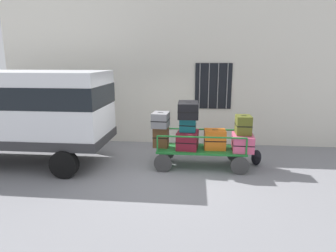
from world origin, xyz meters
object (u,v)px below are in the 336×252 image
(backpack, at_px, (256,158))
(suitcase_midright_bottom, at_px, (243,142))
(suitcase_midright_middle, at_px, (243,125))
(suitcase_left_middle, at_px, (161,120))
(van, at_px, (26,108))
(luggage_cart, at_px, (201,152))
(suitcase_left_bottom, at_px, (161,137))
(suitcase_midleft_top, at_px, (188,110))
(suitcase_center_bottom, at_px, (215,139))
(suitcase_midleft_bottom, at_px, (188,140))
(suitcase_midleft_middle, at_px, (188,124))

(backpack, bearing_deg, suitcase_midright_bottom, -147.32)
(suitcase_midright_middle, bearing_deg, suitcase_left_middle, -178.98)
(suitcase_left_middle, bearing_deg, backpack, 5.96)
(van, xyz_separation_m, suitcase_left_middle, (3.67, 0.16, -0.30))
(luggage_cart, distance_m, suitcase_left_bottom, 1.16)
(suitcase_left_middle, bearing_deg, suitcase_midright_middle, 1.02)
(suitcase_left_bottom, bearing_deg, van, -177.20)
(suitcase_left_bottom, bearing_deg, backpack, 5.44)
(suitcase_midleft_top, height_order, backpack, suitcase_midleft_top)
(luggage_cart, bearing_deg, backpack, 9.37)
(suitcase_left_middle, bearing_deg, suitcase_center_bottom, 1.61)
(suitcase_left_middle, distance_m, suitcase_midleft_bottom, 0.91)
(luggage_cart, bearing_deg, suitcase_left_middle, -178.89)
(backpack, bearing_deg, van, -176.10)
(suitcase_midleft_middle, bearing_deg, van, -177.56)
(suitcase_left_bottom, xyz_separation_m, suitcase_midright_middle, (2.18, 0.01, 0.39))
(suitcase_midright_middle, bearing_deg, suitcase_left_bottom, -179.61)
(van, height_order, suitcase_center_bottom, van)
(suitcase_midright_middle, bearing_deg, suitcase_midleft_bottom, -179.54)
(luggage_cart, height_order, suitcase_midleft_top, suitcase_midleft_top)
(suitcase_midleft_top, bearing_deg, suitcase_midright_bottom, -2.41)
(van, distance_m, suitcase_midleft_middle, 4.42)
(suitcase_center_bottom, bearing_deg, suitcase_midleft_top, 179.19)
(suitcase_midleft_middle, bearing_deg, suitcase_midleft_top, 90.00)
(suitcase_midright_bottom, height_order, suitcase_midright_middle, suitcase_midright_middle)
(van, relative_size, suitcase_left_bottom, 7.68)
(luggage_cart, relative_size, suitcase_midright_middle, 4.91)
(suitcase_midleft_bottom, bearing_deg, suitcase_midleft_middle, 90.00)
(suitcase_left_middle, bearing_deg, suitcase_midleft_top, 4.01)
(suitcase_midleft_bottom, relative_size, suitcase_midright_bottom, 0.99)
(luggage_cart, distance_m, suitcase_midleft_middle, 0.85)
(suitcase_midleft_bottom, relative_size, backpack, 1.77)
(suitcase_center_bottom, height_order, suitcase_midright_bottom, suitcase_center_bottom)
(luggage_cart, relative_size, suitcase_left_middle, 4.18)
(suitcase_left_bottom, distance_m, backpack, 2.70)
(luggage_cart, height_order, backpack, luggage_cart)
(suitcase_midright_middle, bearing_deg, suitcase_center_bottom, 179.86)
(suitcase_midleft_bottom, distance_m, suitcase_midright_bottom, 1.46)
(suitcase_left_middle, relative_size, suitcase_midright_middle, 1.18)
(suitcase_left_bottom, bearing_deg, suitcase_center_bottom, 0.65)
(van, xyz_separation_m, suitcase_center_bottom, (5.13, 0.20, -0.81))
(luggage_cart, distance_m, suitcase_midright_middle, 1.34)
(suitcase_midright_bottom, relative_size, backpack, 1.78)
(suitcase_midright_bottom, distance_m, backpack, 0.73)
(suitcase_center_bottom, bearing_deg, luggage_cart, -176.91)
(van, bearing_deg, suitcase_midleft_top, 2.69)
(van, relative_size, suitcase_midleft_top, 5.37)
(suitcase_midleft_bottom, height_order, suitcase_center_bottom, suitcase_center_bottom)
(suitcase_midleft_top, distance_m, backpack, 2.34)
(suitcase_midleft_top, xyz_separation_m, suitcase_midright_bottom, (1.46, -0.06, -0.84))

